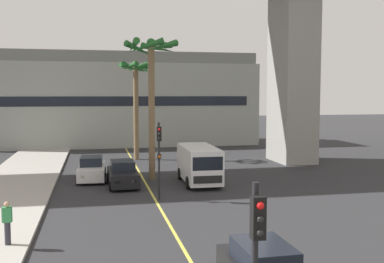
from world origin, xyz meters
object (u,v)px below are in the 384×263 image
at_px(car_queue_second, 92,169).
at_px(car_queue_third, 123,174).
at_px(palm_tree_near_median, 151,70).
at_px(palm_tree_mid_median, 136,83).
at_px(delivery_van, 199,163).
at_px(traffic_light_median_far, 159,150).
at_px(pedestrian_near_crosswalk, 7,222).

distance_m(car_queue_second, car_queue_third, 3.02).
xyz_separation_m(car_queue_second, palm_tree_near_median, (3.94, -0.58, 6.54)).
bearing_deg(palm_tree_mid_median, delivery_van, -75.86).
bearing_deg(palm_tree_near_median, palm_tree_mid_median, 91.00).
xyz_separation_m(car_queue_second, traffic_light_median_far, (3.57, -6.70, 1.99)).
xyz_separation_m(delivery_van, traffic_light_median_far, (-3.12, -4.11, 1.43)).
distance_m(traffic_light_median_far, palm_tree_mid_median, 16.15).
xyz_separation_m(car_queue_second, palm_tree_mid_median, (3.78, 8.97, 5.88)).
relative_size(palm_tree_mid_median, pedestrian_near_crosswalk, 5.23).
bearing_deg(car_queue_third, pedestrian_near_crosswalk, -114.36).
relative_size(delivery_van, traffic_light_median_far, 1.26).
relative_size(palm_tree_near_median, pedestrian_near_crosswalk, 5.74).
bearing_deg(car_queue_third, traffic_light_median_far, -68.99).
relative_size(car_queue_second, palm_tree_mid_median, 0.49).
xyz_separation_m(car_queue_third, traffic_light_median_far, (1.67, -4.35, 1.99)).
bearing_deg(delivery_van, palm_tree_mid_median, 104.14).
relative_size(car_queue_second, traffic_light_median_far, 0.99).
bearing_deg(car_queue_second, pedestrian_near_crosswalk, -102.81).
height_order(car_queue_second, traffic_light_median_far, traffic_light_median_far).
relative_size(car_queue_second, car_queue_third, 1.00).
bearing_deg(palm_tree_mid_median, car_queue_third, -99.43).
bearing_deg(palm_tree_mid_median, palm_tree_near_median, -89.00).
bearing_deg(traffic_light_median_far, palm_tree_mid_median, 89.24).
xyz_separation_m(car_queue_third, palm_tree_near_median, (2.05, 1.77, 6.54)).
xyz_separation_m(delivery_van, pedestrian_near_crosswalk, (-9.68, -10.55, -0.29)).
bearing_deg(pedestrian_near_crosswalk, palm_tree_mid_median, 72.99).
distance_m(car_queue_second, traffic_light_median_far, 7.85).
bearing_deg(traffic_light_median_far, delivery_van, 52.80).
bearing_deg(palm_tree_near_median, car_queue_second, 171.66).
bearing_deg(car_queue_second, delivery_van, -21.17).
relative_size(car_queue_second, palm_tree_near_median, 0.45).
height_order(delivery_van, palm_tree_near_median, palm_tree_near_median).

